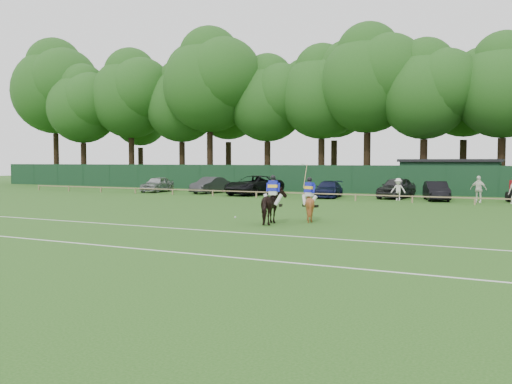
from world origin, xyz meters
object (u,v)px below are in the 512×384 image
Objects in this scene: sedan_silver at (157,184)px; spectator_mid at (478,189)px; suv_black at (254,185)px; sedan_navy at (328,189)px; hatch_grey at (396,188)px; spectator_left at (398,189)px; sedan_grey at (210,185)px; polo_ball at (235,217)px; horse_chestnut at (309,205)px; utility_shed at (450,176)px; estate_black at (436,191)px; horse_dark at (273,206)px.

spectator_mid reaches higher than sedan_silver.
suv_black is (9.98, 0.18, 0.10)m from sedan_silver.
hatch_grey is (5.00, 1.53, 0.16)m from sedan_navy.
suv_black is 3.63× the size of spectator_left.
sedan_grey is at bearing -169.88° from hatch_grey.
spectator_mid is 19.20m from polo_ball.
horse_chestnut is at bearing 5.72° from polo_ball.
hatch_grey is 2.35m from spectator_left.
suv_black is 12.37m from spectator_left.
spectator_left is at bearing -166.96° from spectator_mid.
hatch_grey is at bearing -111.15° from utility_shed.
suv_black is 3.15× the size of spectator_mid.
estate_black is 3.10m from spectator_mid.
sedan_grey is (-16.10, 17.16, -0.04)m from horse_chestnut.
hatch_grey is (0.24, 18.04, 0.05)m from horse_chestnut.
spectator_mid is at bearing -11.55° from sedan_navy.
sedan_navy is (16.69, -0.06, -0.08)m from sedan_silver.
polo_ball is at bearing -110.73° from spectator_left.
sedan_silver is 0.72× the size of suv_black.
horse_chestnut is 23.54m from sedan_grey.
utility_shed reaches higher than horse_dark.
spectator_mid reaches higher than horse_chestnut.
utility_shed is (7.08, 26.20, 1.49)m from polo_ball.
suv_black is (4.63, -0.41, 0.10)m from sedan_grey.
polo_ball is (-4.69, -16.16, -0.76)m from spectator_left.
suv_black is 17.30m from utility_shed.
polo_ball is 0.01× the size of utility_shed.
sedan_navy is 49.22× the size of polo_ball.
sedan_silver is 0.89× the size of hatch_grey.
sedan_navy is 11.06m from spectator_mid.
horse_dark reaches higher than sedan_silver.
sedan_navy is (-4.76, 16.51, -0.12)m from horse_chestnut.
horse_dark is at bearing -49.99° from suv_black.
spectator_left is 17.95× the size of polo_ball.
spectator_mid is at bearing -9.50° from sedan_silver.
sedan_silver is 2.26× the size of spectator_mid.
estate_black is (14.83, 0.19, -0.12)m from suv_black.
horse_chestnut is 0.94× the size of spectator_left.
sedan_grey is 48.45× the size of polo_ball.
spectator_mid reaches higher than spectator_left.
sedan_grey is 17.02m from spectator_left.
horse_dark is at bearing -98.79° from utility_shed.
sedan_grey reaches higher than sedan_navy.
spectator_left is at bearing 73.82° from polo_ball.
sedan_silver is at bearing -169.09° from hatch_grey.
horse_dark is at bearing -119.43° from estate_black.
suv_black is 0.70× the size of utility_shed.
utility_shed reaches higher than estate_black.
sedan_grey is 4.65m from suv_black.
horse_chestnut is at bearing -97.65° from spectator_left.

